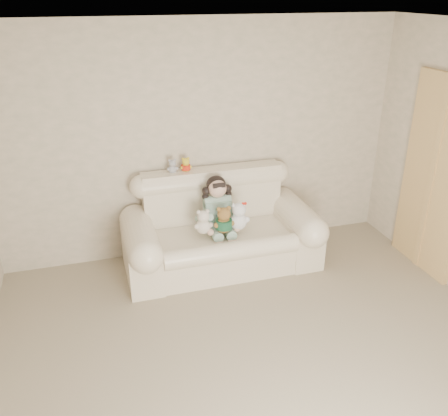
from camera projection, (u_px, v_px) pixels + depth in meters
floor at (285, 398)px, 3.68m from camera, size 5.00×5.00×0.00m
ceiling at (310, 38)px, 2.60m from camera, size 5.00×5.00×0.00m
wall_back at (201, 142)px, 5.32m from camera, size 4.50×0.00×4.50m
sofa at (221, 224)px, 5.22m from camera, size 2.10×0.95×1.03m
door_panel at (434, 177)px, 5.03m from camera, size 0.06×0.90×2.10m
seated_child at (217, 203)px, 5.20m from camera, size 0.40×0.48×0.62m
brown_teddy at (224, 217)px, 5.01m from camera, size 0.27×0.25×0.35m
white_cat at (239, 213)px, 5.07m from camera, size 0.24×0.19×0.37m
cream_teddy at (203, 219)px, 5.00m from camera, size 0.23×0.19×0.32m
yellow_mini_bear at (186, 163)px, 5.23m from camera, size 0.13×0.10×0.20m
grey_mini_plush at (172, 165)px, 5.19m from camera, size 0.15×0.13×0.19m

